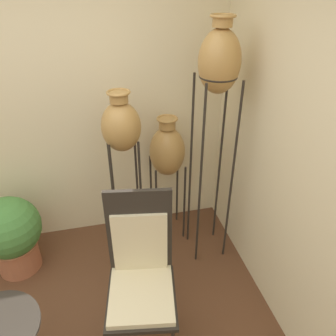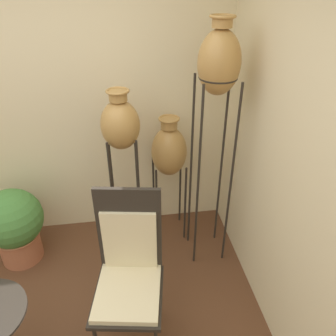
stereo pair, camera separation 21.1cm
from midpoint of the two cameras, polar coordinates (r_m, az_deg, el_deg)
The scene contains 7 objects.
wall_back at distance 3.08m, azimuth -19.07°, elevation 10.52°, with size 7.34×0.06×2.70m.
wall_right at distance 1.89m, azimuth 29.88°, elevation -5.41°, with size 0.06×7.34×2.70m.
vase_stand_tall at distance 2.46m, azimuth 11.36°, elevation 16.50°, with size 0.31×0.31×2.10m.
vase_stand_medium at distance 2.57m, azimuth -5.93°, elevation 6.91°, with size 0.31×0.31×1.60m.
vase_stand_short at distance 2.98m, azimuth 2.22°, elevation 2.80°, with size 0.32×0.32×1.27m.
chair at distance 2.28m, azimuth -4.07°, elevation -16.95°, with size 0.53×0.57×1.20m.
potted_plant at distance 3.23m, azimuth -23.57°, elevation -9.02°, with size 0.53×0.53×0.74m.
Camera 2 is at (0.68, -1.18, 2.35)m, focal length 35.00 mm.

